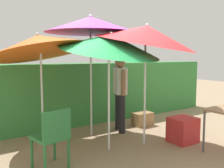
# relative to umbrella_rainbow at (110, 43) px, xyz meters

# --- Properties ---
(ground_plane) EXTENTS (24.00, 24.00, 0.00)m
(ground_plane) POSITION_rel_umbrella_rainbow_xyz_m (0.28, 0.06, -1.84)
(ground_plane) COLOR #9E8466
(hedge_row) EXTENTS (8.00, 0.70, 1.45)m
(hedge_row) POSITION_rel_umbrella_rainbow_xyz_m (0.28, 1.88, -1.11)
(hedge_row) COLOR #38843D
(hedge_row) RESTS_ON ground_plane
(umbrella_rainbow) EXTENTS (1.74, 1.75, 2.18)m
(umbrella_rainbow) POSITION_rel_umbrella_rainbow_xyz_m (0.00, 0.00, 0.00)
(umbrella_rainbow) COLOR silver
(umbrella_rainbow) RESTS_ON ground_plane
(umbrella_orange) EXTENTS (1.81, 1.81, 2.45)m
(umbrella_orange) POSITION_rel_umbrella_rainbow_xyz_m (0.11, 0.88, 0.40)
(umbrella_orange) COLOR silver
(umbrella_orange) RESTS_ON ground_plane
(umbrella_yellow) EXTENTS (1.91, 1.87, 2.27)m
(umbrella_yellow) POSITION_rel_umbrella_rainbow_xyz_m (-0.92, 0.91, -0.01)
(umbrella_yellow) COLOR silver
(umbrella_yellow) RESTS_ON ground_plane
(umbrella_navy) EXTENTS (1.88, 1.86, 2.39)m
(umbrella_navy) POSITION_rel_umbrella_rainbow_xyz_m (0.69, -0.12, 0.16)
(umbrella_navy) COLOR silver
(umbrella_navy) RESTS_ON ground_plane
(person_vendor) EXTENTS (0.32, 0.55, 1.88)m
(person_vendor) POSITION_rel_umbrella_rainbow_xyz_m (0.76, 0.77, -0.90)
(person_vendor) COLOR black
(person_vendor) RESTS_ON ground_plane
(chair_plastic) EXTENTS (0.52, 0.52, 0.89)m
(chair_plastic) POSITION_rel_umbrella_rainbow_xyz_m (-1.12, -0.20, -1.33)
(chair_plastic) COLOR #236633
(chair_plastic) RESTS_ON ground_plane
(cooler_box) EXTENTS (0.47, 0.43, 0.47)m
(cooler_box) POSITION_rel_umbrella_rainbow_xyz_m (1.35, -0.45, -1.60)
(cooler_box) COLOR red
(cooler_box) RESTS_ON ground_plane
(crate_cardboard) EXTENTS (0.46, 0.30, 0.31)m
(crate_cardboard) POSITION_rel_umbrella_rainbow_xyz_m (1.46, 0.85, -1.69)
(crate_cardboard) COLOR #9E7A4C
(crate_cardboard) RESTS_ON ground_plane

